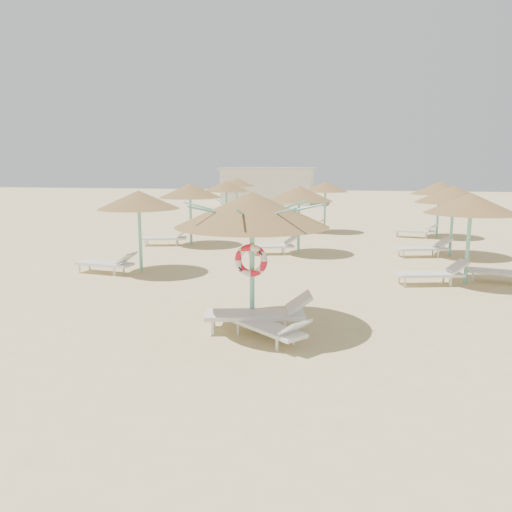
# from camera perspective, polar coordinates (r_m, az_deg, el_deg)

# --- Properties ---
(ground) EXTENTS (120.00, 120.00, 0.00)m
(ground) POSITION_cam_1_polar(r_m,az_deg,el_deg) (10.94, 1.55, -8.24)
(ground) COLOR #D7C083
(ground) RESTS_ON ground
(main_palapa) EXTENTS (3.28, 3.28, 2.94)m
(main_palapa) POSITION_cam_1_polar(r_m,az_deg,el_deg) (10.56, -0.47, 5.30)
(main_palapa) COLOR #72C6B7
(main_palapa) RESTS_ON ground
(lounger_main_a) EXTENTS (2.36, 1.16, 0.82)m
(lounger_main_a) POSITION_cam_1_polar(r_m,az_deg,el_deg) (10.67, 0.70, -6.52)
(lounger_main_a) COLOR white
(lounger_main_a) RESTS_ON ground
(lounger_main_b) EXTENTS (1.75, 1.56, 0.66)m
(lounger_main_b) POSITION_cam_1_polar(r_m,az_deg,el_deg) (9.97, 1.93, -8.23)
(lounger_main_b) COLOR white
(lounger_main_b) RESTS_ON ground
(palapa_field) EXTENTS (19.83, 19.81, 2.72)m
(palapa_field) POSITION_cam_1_polar(r_m,az_deg,el_deg) (21.08, 11.18, 6.96)
(palapa_field) COLOR #72C6B7
(palapa_field) RESTS_ON ground
(service_hut) EXTENTS (8.40, 4.40, 3.25)m
(service_hut) POSITION_cam_1_polar(r_m,az_deg,el_deg) (45.91, 1.38, 8.08)
(service_hut) COLOR silver
(service_hut) RESTS_ON ground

